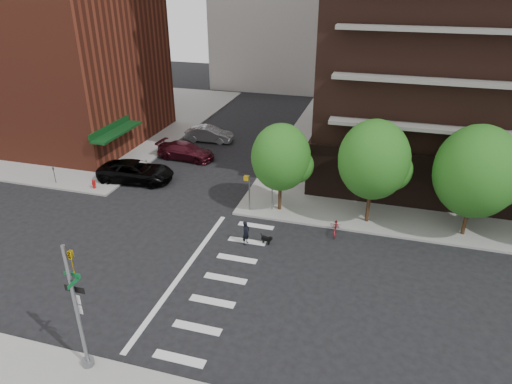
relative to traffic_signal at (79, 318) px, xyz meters
The scene contains 18 objects.
ground 7.98m from the traffic_signal, 86.42° to the left, with size 120.00×120.00×0.00m, color black.
sidewalk_ne 37.51m from the traffic_signal, 55.92° to the left, with size 39.00×33.00×0.15m, color gray.
sidewalk_nw 39.31m from the traffic_signal, 127.79° to the left, with size 31.00×33.00×0.15m, color gray.
crosswalk 8.40m from the traffic_signal, 70.35° to the left, with size 3.85×13.00×0.01m.
midrise_nw 34.19m from the traffic_signal, 130.18° to the left, with size 21.40×15.50×20.00m.
tree_a 16.66m from the traffic_signal, 74.39° to the left, with size 4.00×4.00×5.90m.
tree_b 19.20m from the traffic_signal, 56.79° to the left, with size 4.50×4.50×6.65m.
tree_c 23.02m from the traffic_signal, 44.16° to the left, with size 5.00×5.00×6.80m.
traffic_signal is the anchor object (origin of this frame).
pedestrian_signal 15.69m from the traffic_signal, 79.76° to the left, with size 2.18×0.67×2.60m.
fire_hydrant 18.42m from the traffic_signal, 123.26° to the left, with size 0.24×0.24×0.73m.
parking_meter 20.49m from the traffic_signal, 131.50° to the left, with size 0.10×0.08×1.32m.
parked_car_black 19.40m from the traffic_signal, 113.61° to the left, with size 5.96×2.75×1.66m, color black.
parked_car_maroon 24.01m from the traffic_signal, 104.25° to the left, with size 5.20×2.12×1.51m, color #49121D.
parked_car_silver 28.72m from the traffic_signal, 101.25° to the left, with size 4.63×1.61×1.53m, color gray.
scooter 16.60m from the traffic_signal, 58.29° to the left, with size 0.64×1.84×0.97m, color maroon.
dog_walker 11.90m from the traffic_signal, 72.73° to the left, with size 0.37×0.57×1.56m, color black.
dog 12.68m from the traffic_signal, 67.71° to the left, with size 0.71×0.34×0.59m.
Camera 1 is at (10.33, -19.16, 15.28)m, focal length 32.00 mm.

